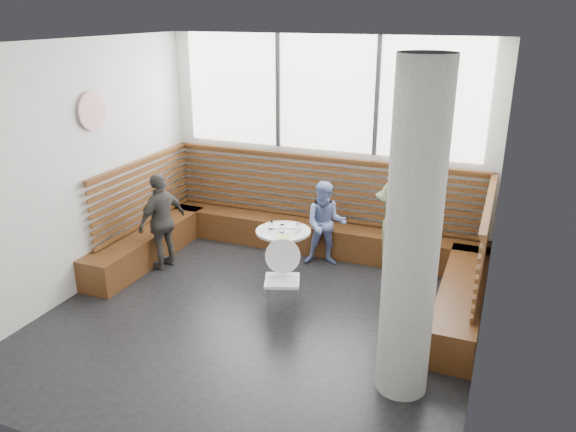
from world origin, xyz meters
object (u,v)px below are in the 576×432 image
at_px(concrete_column, 413,237).
at_px(adult_man, 397,242).
at_px(cafe_chair, 284,272).
at_px(child_back, 326,224).
at_px(cafe_table, 283,245).
at_px(child_left, 162,221).

height_order(concrete_column, adult_man, concrete_column).
bearing_deg(cafe_chair, child_back, 68.85).
bearing_deg(adult_man, child_back, 49.71).
bearing_deg(adult_man, cafe_chair, 114.37).
bearing_deg(adult_man, cafe_table, 83.05).
distance_m(adult_man, child_back, 1.37).
distance_m(cafe_table, child_left, 1.80).
height_order(cafe_table, child_left, child_left).
relative_size(concrete_column, child_left, 2.29).
xyz_separation_m(adult_man, child_left, (-3.29, -0.25, -0.10)).
distance_m(child_back, child_left, 2.33).
bearing_deg(child_back, concrete_column, -73.14).
bearing_deg(child_left, child_back, 127.79).
relative_size(adult_man, child_back, 1.29).
xyz_separation_m(concrete_column, cafe_chair, (-1.64, 0.95, -1.07)).
bearing_deg(child_back, cafe_chair, -107.58).
height_order(cafe_chair, child_back, child_back).
distance_m(concrete_column, cafe_chair, 2.17).
relative_size(cafe_table, adult_man, 0.47).
distance_m(adult_man, child_left, 3.30).
bearing_deg(concrete_column, cafe_chair, 149.88).
relative_size(child_back, child_left, 0.89).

